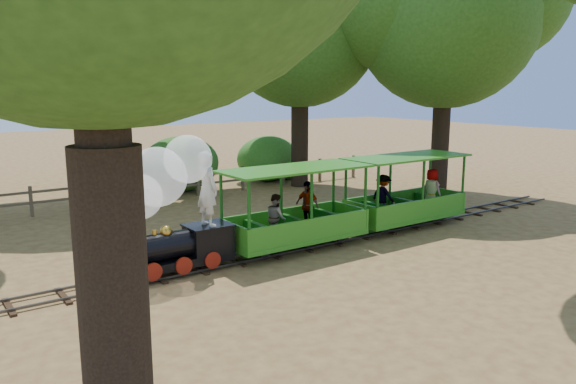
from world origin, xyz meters
TOP-DOWN VIEW (x-y plane):
  - ground at (0.00, 0.00)m, footprint 90.00×90.00m
  - track at (0.00, 0.00)m, footprint 22.00×1.00m
  - locomotive at (-3.61, 0.06)m, footprint 2.79×1.31m
  - carriage_front at (-0.20, 0.01)m, footprint 3.96×1.62m
  - carriage_rear at (3.90, 0.00)m, footprint 3.96×1.62m
  - oak_ne at (5.47, 7.59)m, footprint 8.15×7.17m
  - oak_e at (8.97, 3.09)m, footprint 8.64×7.61m
  - fence at (0.00, 8.00)m, footprint 18.10×0.10m
  - shrub_mid_w at (0.89, 9.30)m, footprint 3.21×2.47m
  - shrub_mid_e at (6.02, 9.30)m, footprint 2.22×1.71m
  - shrub_east at (5.08, 9.30)m, footprint 2.91×2.24m

SIDE VIEW (x-z plane):
  - ground at x=0.00m, z-range 0.00..0.00m
  - track at x=0.00m, z-range 0.02..0.12m
  - fence at x=0.00m, z-range 0.08..1.08m
  - shrub_mid_e at x=6.02m, z-range 0.00..1.54m
  - carriage_front at x=-0.20m, z-range -0.19..1.87m
  - carriage_rear at x=3.90m, z-range -0.17..1.89m
  - shrub_east at x=5.08m, z-range 0.00..2.02m
  - shrub_mid_w at x=0.89m, z-range 0.00..2.22m
  - locomotive at x=-3.61m, z-range 0.19..3.39m
  - oak_ne at x=5.47m, z-range 1.98..11.80m
  - oak_e at x=8.97m, z-range 2.02..12.25m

